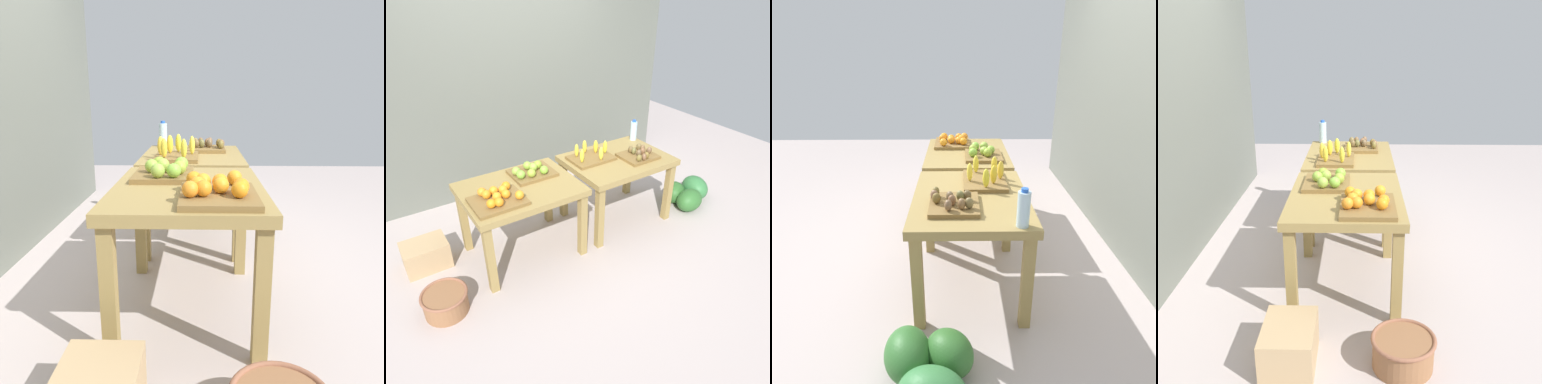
{
  "view_description": "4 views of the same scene",
  "coord_description": "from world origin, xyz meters",
  "views": [
    {
      "loc": [
        -2.54,
        -0.07,
        1.21
      ],
      "look_at": [
        -0.04,
        -0.01,
        0.56
      ],
      "focal_mm": 35.53,
      "sensor_mm": 36.0,
      "label": 1
    },
    {
      "loc": [
        -1.7,
        -2.72,
        2.39
      ],
      "look_at": [
        0.04,
        -0.05,
        0.51
      ],
      "focal_mm": 34.71,
      "sensor_mm": 36.0,
      "label": 2
    },
    {
      "loc": [
        2.79,
        -0.08,
        1.69
      ],
      "look_at": [
        -0.05,
        -0.04,
        0.51
      ],
      "focal_mm": 32.47,
      "sensor_mm": 36.0,
      "label": 3
    },
    {
      "loc": [
        -3.51,
        -0.09,
        1.81
      ],
      "look_at": [
        0.08,
        -0.02,
        0.52
      ],
      "focal_mm": 41.41,
      "sensor_mm": 36.0,
      "label": 4
    }
  ],
  "objects": [
    {
      "name": "cardboard_produce_box",
      "position": [
        -1.43,
        0.3,
        0.13
      ],
      "size": [
        0.4,
        0.3,
        0.26
      ],
      "primitive_type": "cube",
      "color": "tan",
      "rests_on": "ground_plane"
    },
    {
      "name": "orange_bin",
      "position": [
        -0.82,
        -0.14,
        0.77
      ],
      "size": [
        0.44,
        0.36,
        0.11
      ],
      "color": "brown",
      "rests_on": "display_table_left"
    },
    {
      "name": "wicker_basket",
      "position": [
        -1.44,
        -0.35,
        0.1
      ],
      "size": [
        0.37,
        0.37,
        0.2
      ],
      "color": "#90603E",
      "rests_on": "ground_plane"
    },
    {
      "name": "banana_crate",
      "position": [
        0.31,
        0.12,
        0.77
      ],
      "size": [
        0.44,
        0.32,
        0.17
      ],
      "color": "brown",
      "rests_on": "display_table_right"
    },
    {
      "name": "apple_bin",
      "position": [
        -0.37,
        0.14,
        0.77
      ],
      "size": [
        0.41,
        0.34,
        0.11
      ],
      "color": "brown",
      "rests_on": "display_table_left"
    },
    {
      "name": "watermelon_pile",
      "position": [
        1.47,
        -0.24,
        0.13
      ],
      "size": [
        0.65,
        0.58,
        0.28
      ],
      "color": "#34743D",
      "rests_on": "ground_plane"
    },
    {
      "name": "back_wall",
      "position": [
        0.0,
        1.35,
        1.5
      ],
      "size": [
        4.4,
        0.12,
        3.0
      ],
      "primitive_type": "cube",
      "color": "slate",
      "rests_on": "ground_plane"
    },
    {
      "name": "kiwi_bin",
      "position": [
        0.75,
        -0.12,
        0.77
      ],
      "size": [
        0.36,
        0.33,
        0.1
      ],
      "color": "brown",
      "rests_on": "display_table_right"
    },
    {
      "name": "display_table_right",
      "position": [
        0.56,
        0.0,
        0.63
      ],
      "size": [
        1.04,
        0.8,
        0.73
      ],
      "color": "olive",
      "rests_on": "ground_plane"
    },
    {
      "name": "ground_plane",
      "position": [
        0.0,
        0.0,
        0.0
      ],
      "size": [
        8.0,
        8.0,
        0.0
      ],
      "primitive_type": "plane",
      "color": "#B6A7A4"
    },
    {
      "name": "display_table_left",
      "position": [
        -0.56,
        0.0,
        0.63
      ],
      "size": [
        1.04,
        0.8,
        0.73
      ],
      "color": "olive",
      "rests_on": "ground_plane"
    },
    {
      "name": "water_bottle",
      "position": [
        1.02,
        0.29,
        0.84
      ],
      "size": [
        0.07,
        0.07,
        0.24
      ],
      "color": "silver",
      "rests_on": "display_table_right"
    }
  ]
}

